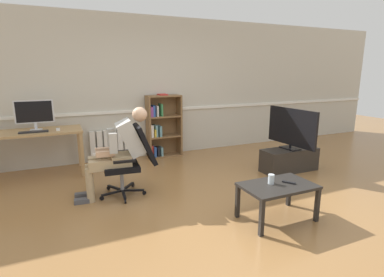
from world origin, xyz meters
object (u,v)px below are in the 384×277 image
object	(u,v)px
office_chair	(132,158)
tv_screen	(292,128)
computer_desk	(36,137)
bookshelf	(161,127)
imac_monitor	(34,113)
person_seated	(118,150)
radiator	(110,146)
tv_stand	(289,160)
coffee_table	(278,189)
computer_mouse	(58,129)
spare_remote	(289,182)
keyboard	(34,132)
drinking_glass	(271,179)

from	to	relation	value
office_chair	tv_screen	bearing A→B (deg)	92.55
computer_desk	bookshelf	xyz separation A→B (m)	(2.19, 0.29, -0.06)
imac_monitor	person_seated	bearing A→B (deg)	-53.37
radiator	tv_stand	xyz separation A→B (m)	(2.70, -1.85, -0.10)
imac_monitor	tv_stand	bearing A→B (deg)	-21.54
tv_screen	coffee_table	world-z (taller)	tv_screen
imac_monitor	coffee_table	distance (m)	3.87
computer_desk	computer_mouse	xyz separation A→B (m)	(0.33, -0.12, 0.12)
computer_mouse	person_seated	distance (m)	1.40
spare_remote	person_seated	bearing A→B (deg)	-74.83
person_seated	tv_stand	bearing A→B (deg)	92.39
tv_stand	coffee_table	world-z (taller)	coffee_table
tv_screen	coffee_table	bearing A→B (deg)	130.74
computer_mouse	spare_remote	size ratio (longest dim) A/B	0.67
computer_mouse	office_chair	xyz separation A→B (m)	(0.89, -1.21, -0.25)
keyboard	spare_remote	size ratio (longest dim) A/B	2.76
office_chair	bookshelf	bearing A→B (deg)	154.38
computer_desk	coffee_table	size ratio (longest dim) A/B	1.65
computer_desk	bookshelf	world-z (taller)	bookshelf
radiator	person_seated	size ratio (longest dim) A/B	0.60
tv_screen	office_chair	bearing A→B (deg)	84.14
coffee_table	drinking_glass	xyz separation A→B (m)	(-0.06, 0.05, 0.11)
radiator	coffee_table	bearing A→B (deg)	-66.58
imac_monitor	office_chair	distance (m)	1.93
radiator	coffee_table	distance (m)	3.42
imac_monitor	person_seated	xyz separation A→B (m)	(1.04, -1.40, -0.38)
computer_desk	spare_remote	xyz separation A→B (m)	(2.70, -2.77, -0.22)
computer_mouse	office_chair	size ratio (longest dim) A/B	0.10
person_seated	spare_remote	bearing A→B (deg)	53.98
bookshelf	spare_remote	size ratio (longest dim) A/B	8.31
radiator	computer_mouse	bearing A→B (deg)	-149.64
drinking_glass	computer_desk	bearing A→B (deg)	132.84
tv_stand	spare_remote	bearing A→B (deg)	-132.44
computer_mouse	drinking_glass	bearing A→B (deg)	-49.86
computer_desk	spare_remote	distance (m)	3.87
computer_desk	office_chair	distance (m)	1.82
computer_desk	tv_screen	xyz separation A→B (m)	(3.90, -1.46, 0.09)
radiator	drinking_glass	world-z (taller)	radiator
imac_monitor	keyboard	xyz separation A→B (m)	(-0.03, -0.22, -0.27)
computer_desk	radiator	distance (m)	1.31
office_chair	coffee_table	distance (m)	1.95
person_seated	tv_stand	distance (m)	2.89
bookshelf	drinking_glass	size ratio (longest dim) A/B	11.17
bookshelf	spare_remote	xyz separation A→B (m)	(0.51, -3.06, -0.16)
tv_screen	coffee_table	xyz separation A→B (m)	(-1.34, -1.29, -0.38)
office_chair	person_seated	xyz separation A→B (m)	(-0.18, 0.02, 0.13)
computer_desk	office_chair	world-z (taller)	office_chair
keyboard	computer_desk	bearing A→B (deg)	82.95
keyboard	radiator	size ratio (longest dim) A/B	0.57
tv_screen	drinking_glass	distance (m)	1.89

